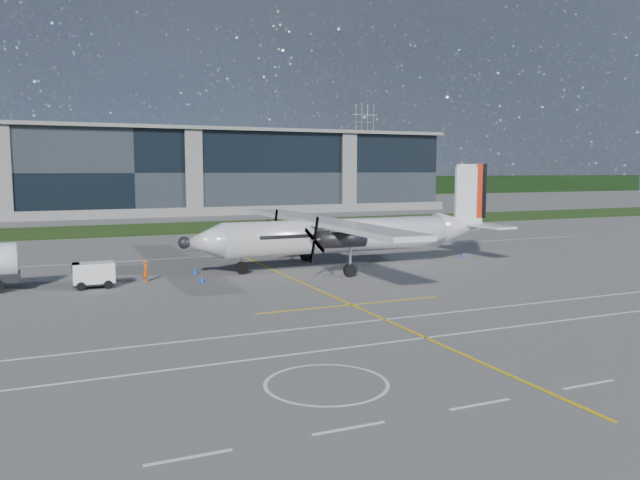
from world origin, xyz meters
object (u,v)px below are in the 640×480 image
object	(u,v)px
safety_cone_nose_port	(202,279)
safety_cone_stbdwing	(267,247)
ground_crew_person	(146,269)
pylon_east	(364,149)
safety_cone_tail	(464,255)
baggage_tug	(94,275)
turboprop_aircraft	(349,215)
safety_cone_nose_stbd	(195,271)

from	to	relation	value
safety_cone_nose_port	safety_cone_stbdwing	bearing A→B (deg)	56.91
safety_cone_nose_port	ground_crew_person	bearing A→B (deg)	155.63
pylon_east	safety_cone_tail	size ratio (longest dim) A/B	60.00
baggage_tug	safety_cone_nose_port	bearing A→B (deg)	-6.05
safety_cone_tail	turboprop_aircraft	bearing A→B (deg)	-176.36
safety_cone_tail	safety_cone_nose_port	world-z (taller)	same
turboprop_aircraft	baggage_tug	world-z (taller)	turboprop_aircraft
ground_crew_person	safety_cone_nose_port	world-z (taller)	ground_crew_person
baggage_tug	ground_crew_person	xyz separation A→B (m)	(3.57, 0.91, 0.03)
safety_cone_stbdwing	safety_cone_nose_port	size ratio (longest dim) A/B	1.00
pylon_east	baggage_tug	world-z (taller)	pylon_east
pylon_east	safety_cone_nose_stbd	distance (m)	167.04
safety_cone_tail	safety_cone_nose_port	bearing A→B (deg)	-173.33
turboprop_aircraft	safety_cone_tail	distance (m)	12.81
ground_crew_person	safety_cone_nose_stbd	size ratio (longest dim) A/B	3.60
baggage_tug	safety_cone_nose_stbd	size ratio (longest dim) A/B	5.76
pylon_east	baggage_tug	xyz separation A→B (m)	(-95.72, -144.10, -14.14)
turboprop_aircraft	safety_cone_stbdwing	size ratio (longest dim) A/B	57.16
pylon_east	turboprop_aircraft	size ratio (longest dim) A/B	1.05
baggage_tug	safety_cone_tail	bearing A→B (deg)	3.81
baggage_tug	safety_cone_tail	world-z (taller)	baggage_tug
turboprop_aircraft	safety_cone_nose_port	world-z (taller)	turboprop_aircraft
turboprop_aircraft	ground_crew_person	bearing A→B (deg)	-178.39
pylon_east	safety_cone_stbdwing	size ratio (longest dim) A/B	60.00
ground_crew_person	safety_cone_nose_stbd	distance (m)	4.57
ground_crew_person	baggage_tug	bearing A→B (deg)	127.62
pylon_east	turboprop_aircraft	distance (m)	161.91
turboprop_aircraft	safety_cone_nose_port	xyz separation A→B (m)	(-12.77, -2.14, -4.04)
turboprop_aircraft	safety_cone_tail	size ratio (longest dim) A/B	57.16
turboprop_aircraft	safety_cone_nose_stbd	size ratio (longest dim) A/B	57.16
pylon_east	safety_cone_tail	distance (m)	156.23
baggage_tug	safety_cone_nose_port	size ratio (longest dim) A/B	5.76
safety_cone_nose_stbd	safety_cone_nose_port	distance (m)	3.75
ground_crew_person	safety_cone_tail	distance (m)	28.64
turboprop_aircraft	safety_cone_nose_port	bearing A→B (deg)	-170.49
baggage_tug	pylon_east	bearing A→B (deg)	56.40
safety_cone_nose_port	turboprop_aircraft	bearing A→B (deg)	9.51
safety_cone_tail	safety_cone_nose_stbd	bearing A→B (deg)	178.08
turboprop_aircraft	baggage_tug	distance (m)	20.37
turboprop_aircraft	safety_cone_nose_port	distance (m)	13.56
safety_cone_tail	pylon_east	bearing A→B (deg)	65.88
turboprop_aircraft	safety_cone_nose_port	size ratio (longest dim) A/B	57.16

